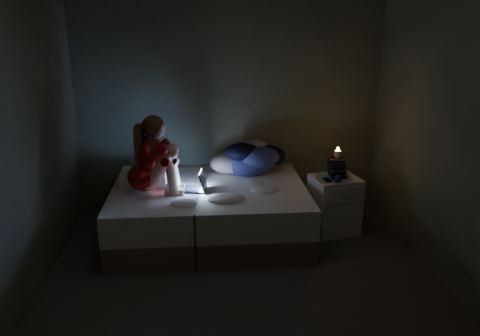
{
  "coord_description": "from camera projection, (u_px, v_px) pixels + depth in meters",
  "views": [
    {
      "loc": [
        -0.34,
        -3.71,
        2.3
      ],
      "look_at": [
        0.05,
        1.0,
        0.8
      ],
      "focal_mm": 35.75,
      "sensor_mm": 36.0,
      "label": 1
    }
  ],
  "objects": [
    {
      "name": "floor",
      "position": [
        244.0,
        289.0,
        4.25
      ],
      "size": [
        3.6,
        3.8,
        0.02
      ],
      "primitive_type": "cube",
      "color": "black",
      "rests_on": "ground"
    },
    {
      "name": "wall_back",
      "position": [
        230.0,
        105.0,
        5.67
      ],
      "size": [
        3.6,
        0.02,
        2.6
      ],
      "primitive_type": "cube",
      "color": "#404436",
      "rests_on": "ground"
    },
    {
      "name": "wall_front",
      "position": [
        284.0,
        262.0,
        2.04
      ],
      "size": [
        3.6,
        0.02,
        2.6
      ],
      "primitive_type": "cube",
      "color": "#404436",
      "rests_on": "ground"
    },
    {
      "name": "wall_left",
      "position": [
        12.0,
        151.0,
        3.71
      ],
      "size": [
        0.02,
        3.8,
        2.6
      ],
      "primitive_type": "cube",
      "color": "#404436",
      "rests_on": "ground"
    },
    {
      "name": "wall_right",
      "position": [
        459.0,
        142.0,
        3.99
      ],
      "size": [
        0.02,
        3.8,
        2.6
      ],
      "primitive_type": "cube",
      "color": "#404436",
      "rests_on": "ground"
    },
    {
      "name": "bed",
      "position": [
        210.0,
        211.0,
        5.18
      ],
      "size": [
        2.05,
        1.54,
        0.56
      ],
      "primitive_type": null,
      "color": "beige",
      "rests_on": "ground"
    },
    {
      "name": "pillow",
      "position": [
        144.0,
        176.0,
        5.22
      ],
      "size": [
        0.48,
        0.34,
        0.14
      ],
      "primitive_type": "cube",
      "color": "white",
      "rests_on": "bed"
    },
    {
      "name": "woman",
      "position": [
        142.0,
        155.0,
        4.81
      ],
      "size": [
        0.51,
        0.34,
        0.82
      ],
      "primitive_type": null,
      "rotation": [
        0.0,
        0.0,
        -0.02
      ],
      "color": "#760906",
      "rests_on": "bed"
    },
    {
      "name": "laptop",
      "position": [
        190.0,
        180.0,
        4.96
      ],
      "size": [
        0.34,
        0.26,
        0.22
      ],
      "primitive_type": null,
      "rotation": [
        0.0,
        0.0,
        -0.14
      ],
      "color": "black",
      "rests_on": "bed"
    },
    {
      "name": "clothes_pile",
      "position": [
        249.0,
        157.0,
        5.51
      ],
      "size": [
        0.79,
        0.72,
        0.39
      ],
      "primitive_type": null,
      "rotation": [
        0.0,
        0.0,
        0.38
      ],
      "color": "navy",
      "rests_on": "bed"
    },
    {
      "name": "nightstand",
      "position": [
        334.0,
        205.0,
        5.26
      ],
      "size": [
        0.55,
        0.51,
        0.64
      ],
      "primitive_type": "cube",
      "rotation": [
        0.0,
        0.0,
        0.2
      ],
      "color": "silver",
      "rests_on": "ground"
    },
    {
      "name": "book_stack",
      "position": [
        337.0,
        166.0,
        5.16
      ],
      "size": [
        0.19,
        0.25,
        0.23
      ],
      "primitive_type": null,
      "color": "black",
      "rests_on": "nightstand"
    },
    {
      "name": "candle",
      "position": [
        338.0,
        152.0,
        5.11
      ],
      "size": [
        0.07,
        0.07,
        0.08
      ],
      "primitive_type": "cylinder",
      "color": "beige",
      "rests_on": "book_stack"
    },
    {
      "name": "phone",
      "position": [
        325.0,
        179.0,
        5.1
      ],
      "size": [
        0.09,
        0.15,
        0.01
      ],
      "primitive_type": "cube",
      "rotation": [
        0.0,
        0.0,
        -0.12
      ],
      "color": "black",
      "rests_on": "nightstand"
    },
    {
      "name": "blue_orb",
      "position": [
        335.0,
        179.0,
        5.01
      ],
      "size": [
        0.08,
        0.08,
        0.08
      ],
      "primitive_type": "sphere",
      "color": "#110F51",
      "rests_on": "nightstand"
    }
  ]
}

